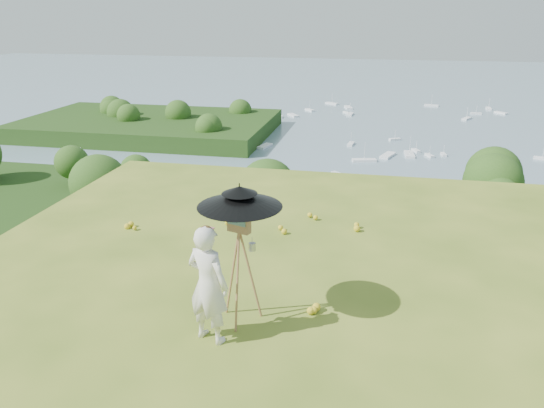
# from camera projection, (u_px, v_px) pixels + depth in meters

# --- Properties ---
(ground) EXTENTS (14.00, 14.00, 0.00)m
(ground) POSITION_uv_depth(u_px,v_px,m) (350.00, 306.00, 8.02)
(ground) COLOR #576E1F
(ground) RESTS_ON ground
(forest_slope) EXTENTS (140.00, 56.00, 22.00)m
(forest_slope) POSITION_uv_depth(u_px,v_px,m) (359.00, 384.00, 50.15)
(forest_slope) COLOR #1B390F
(forest_slope) RESTS_ON bay_water
(shoreline_tier) EXTENTS (170.00, 28.00, 8.00)m
(shoreline_tier) POSITION_uv_depth(u_px,v_px,m) (369.00, 264.00, 89.35)
(shoreline_tier) COLOR slate
(shoreline_tier) RESTS_ON bay_water
(bay_water) EXTENTS (700.00, 700.00, 0.00)m
(bay_water) POSITION_uv_depth(u_px,v_px,m) (382.00, 100.00, 240.44)
(bay_water) COLOR #7697A8
(bay_water) RESTS_ON ground
(peninsula) EXTENTS (90.00, 60.00, 12.00)m
(peninsula) POSITION_uv_depth(u_px,v_px,m) (149.00, 118.00, 174.83)
(peninsula) COLOR #1B390F
(peninsula) RESTS_ON bay_water
(slope_trees) EXTENTS (110.00, 50.00, 6.00)m
(slope_trees) POSITION_uv_depth(u_px,v_px,m) (369.00, 249.00, 45.35)
(slope_trees) COLOR #254A16
(slope_trees) RESTS_ON forest_slope
(harbor_town) EXTENTS (110.00, 22.00, 5.00)m
(harbor_town) POSITION_uv_depth(u_px,v_px,m) (372.00, 229.00, 87.12)
(harbor_town) COLOR silver
(harbor_town) RESTS_ON shoreline_tier
(moored_boats) EXTENTS (140.00, 140.00, 0.70)m
(moored_boats) POSITION_uv_depth(u_px,v_px,m) (339.00, 136.00, 170.03)
(moored_boats) COLOR white
(moored_boats) RESTS_ON bay_water
(wildflowers) EXTENTS (10.00, 10.50, 0.12)m
(wildflowers) POSITION_uv_depth(u_px,v_px,m) (352.00, 294.00, 8.23)
(wildflowers) COLOR gold
(wildflowers) RESTS_ON ground
(painter) EXTENTS (0.70, 0.57, 1.66)m
(painter) POSITION_uv_depth(u_px,v_px,m) (208.00, 284.00, 6.93)
(painter) COLOR silver
(painter) RESTS_ON ground
(field_easel) EXTENTS (0.83, 0.83, 1.71)m
(field_easel) POSITION_uv_depth(u_px,v_px,m) (240.00, 266.00, 7.36)
(field_easel) COLOR #9D7142
(field_easel) RESTS_ON ground
(sun_umbrella) EXTENTS (1.39, 1.39, 0.65)m
(sun_umbrella) POSITION_uv_depth(u_px,v_px,m) (240.00, 206.00, 7.08)
(sun_umbrella) COLOR black
(sun_umbrella) RESTS_ON field_easel
(painter_cap) EXTENTS (0.25, 0.27, 0.10)m
(painter_cap) POSITION_uv_depth(u_px,v_px,m) (206.00, 229.00, 6.66)
(painter_cap) COLOR #D17281
(painter_cap) RESTS_ON painter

